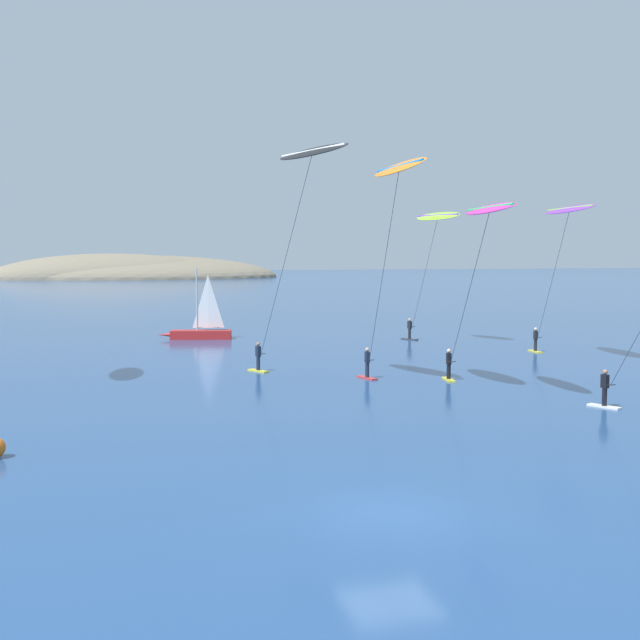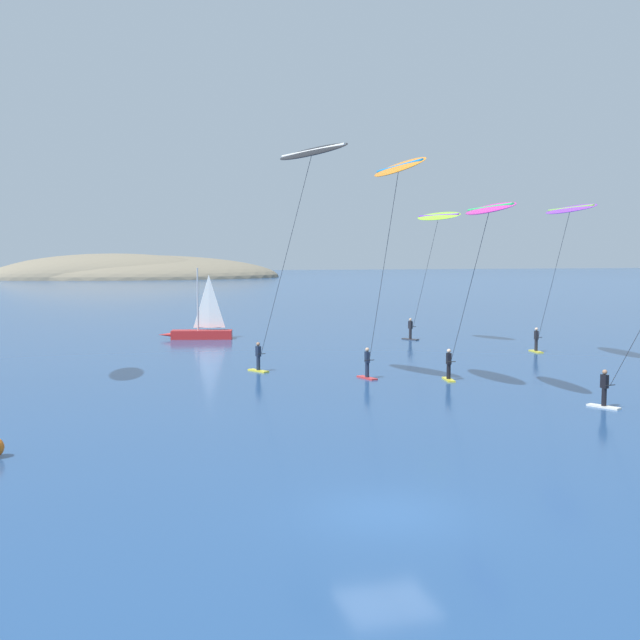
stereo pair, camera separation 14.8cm
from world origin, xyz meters
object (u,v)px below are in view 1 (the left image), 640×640
kitesurfer_black (308,169)px  kitesurfer_lime (435,228)px  kitesurfer_orange (397,183)px  kitesurfer_purple (567,218)px  sailboat_near (197,331)px  kitesurfer_magenta (486,225)px

kitesurfer_black → kitesurfer_lime: bearing=48.8°
kitesurfer_lime → kitesurfer_orange: size_ratio=0.87×
kitesurfer_orange → kitesurfer_purple: 16.55m
kitesurfer_lime → kitesurfer_black: bearing=-131.2°
kitesurfer_orange → sailboat_near: bearing=103.9°
kitesurfer_magenta → kitesurfer_purple: size_ratio=0.93×
kitesurfer_black → kitesurfer_orange: 4.86m
sailboat_near → kitesurfer_purple: 29.75m
kitesurfer_black → kitesurfer_magenta: bearing=-38.0°
sailboat_near → kitesurfer_magenta: (10.17, -29.55, 7.55)m
kitesurfer_orange → kitesurfer_lime: bearing=61.4°
kitesurfer_purple → kitesurfer_orange: bearing=-151.7°
kitesurfer_magenta → kitesurfer_orange: 4.86m
kitesurfer_black → kitesurfer_orange: size_ratio=1.08×
kitesurfer_magenta → kitesurfer_black: kitesurfer_black is taller
sailboat_near → kitesurfer_purple: (21.22, -19.07, 8.43)m
kitesurfer_lime → kitesurfer_black: (-14.19, -16.22, 2.37)m
kitesurfer_lime → kitesurfer_purple: bearing=-70.3°
kitesurfer_lime → kitesurfer_orange: bearing=-118.6°
kitesurfer_lime → kitesurfer_purple: size_ratio=1.01×
kitesurfer_lime → kitesurfer_orange: 21.93m
kitesurfer_lime → kitesurfer_purple: (4.07, -11.40, 0.28)m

